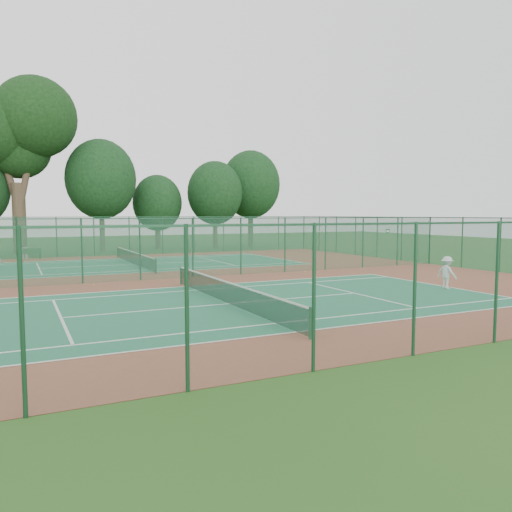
# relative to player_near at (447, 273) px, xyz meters

# --- Properties ---
(ground) EXTENTS (120.00, 120.00, 0.00)m
(ground) POSITION_rel_player_near_xyz_m (-11.38, 9.82, -0.82)
(ground) COLOR #224816
(ground) RESTS_ON ground
(red_pad) EXTENTS (40.00, 36.00, 0.01)m
(red_pad) POSITION_rel_player_near_xyz_m (-11.38, 9.82, -0.82)
(red_pad) COLOR brown
(red_pad) RESTS_ON ground
(court_near) EXTENTS (23.77, 10.97, 0.01)m
(court_near) POSITION_rel_player_near_xyz_m (-11.38, 0.82, -0.81)
(court_near) COLOR #1F6245
(court_near) RESTS_ON red_pad
(court_far) EXTENTS (23.77, 10.97, 0.01)m
(court_far) POSITION_rel_player_near_xyz_m (-11.38, 18.82, -0.81)
(court_far) COLOR #206746
(court_far) RESTS_ON red_pad
(fence_north) EXTENTS (40.00, 0.09, 3.50)m
(fence_north) POSITION_rel_player_near_xyz_m (-11.38, 27.82, 0.94)
(fence_north) COLOR #17462C
(fence_north) RESTS_ON ground
(fence_south) EXTENTS (40.00, 0.09, 3.50)m
(fence_south) POSITION_rel_player_near_xyz_m (-11.38, -8.18, 0.94)
(fence_south) COLOR #1B5233
(fence_south) RESTS_ON ground
(fence_east) EXTENTS (0.09, 36.00, 3.50)m
(fence_east) POSITION_rel_player_near_xyz_m (8.62, 9.82, 0.94)
(fence_east) COLOR #1C5438
(fence_east) RESTS_ON ground
(fence_divider) EXTENTS (40.00, 0.09, 3.50)m
(fence_divider) POSITION_rel_player_near_xyz_m (-11.38, 9.82, 0.94)
(fence_divider) COLOR #164429
(fence_divider) RESTS_ON ground
(tennis_net_near) EXTENTS (0.10, 12.90, 0.97)m
(tennis_net_near) POSITION_rel_player_near_xyz_m (-11.38, 0.82, -0.28)
(tennis_net_near) COLOR #153A23
(tennis_net_near) RESTS_ON ground
(tennis_net_far) EXTENTS (0.10, 12.90, 0.97)m
(tennis_net_far) POSITION_rel_player_near_xyz_m (-11.38, 18.82, -0.28)
(tennis_net_far) COLOR #153A1B
(tennis_net_far) RESTS_ON ground
(player_near) EXTENTS (0.72, 1.10, 1.60)m
(player_near) POSITION_rel_player_near_xyz_m (0.00, 0.00, 0.00)
(player_near) COLOR silver
(player_near) RESTS_ON court_near
(trash_bin) EXTENTS (0.58, 0.58, 0.97)m
(trash_bin) POSITION_rel_player_near_xyz_m (-18.47, 27.42, -0.32)
(trash_bin) COLOR gray
(trash_bin) RESTS_ON red_pad
(bench) EXTENTS (1.49, 0.83, 0.88)m
(bench) POSITION_rel_player_near_xyz_m (-17.95, 27.08, -0.35)
(bench) COLOR #133819
(bench) RESTS_ON red_pad
(stray_ball_a) EXTENTS (0.08, 0.08, 0.08)m
(stray_ball_a) POSITION_rel_player_near_xyz_m (-9.12, 8.92, -0.77)
(stray_ball_a) COLOR yellow
(stray_ball_a) RESTS_ON red_pad
(stray_ball_b) EXTENTS (0.07, 0.07, 0.07)m
(stray_ball_b) POSITION_rel_player_near_xyz_m (-2.61, 9.14, -0.78)
(stray_ball_b) COLOR yellow
(stray_ball_b) RESTS_ON red_pad
(stray_ball_c) EXTENTS (0.06, 0.06, 0.06)m
(stray_ball_c) POSITION_rel_player_near_xyz_m (-15.55, 8.83, -0.78)
(stray_ball_c) COLOR gold
(stray_ball_c) RESTS_ON red_pad
(big_tree) EXTENTS (10.62, 7.78, 16.32)m
(big_tree) POSITION_rel_player_near_xyz_m (-18.67, 33.34, 10.73)
(big_tree) COLOR #3D2F21
(big_tree) RESTS_ON ground
(evergreen_row) EXTENTS (39.00, 5.00, 12.00)m
(evergreen_row) POSITION_rel_player_near_xyz_m (-10.88, 34.07, -0.82)
(evergreen_row) COLOR black
(evergreen_row) RESTS_ON ground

